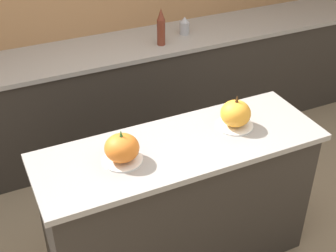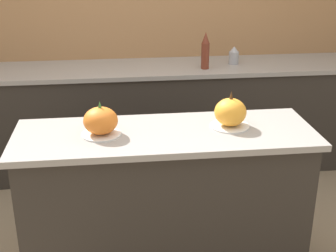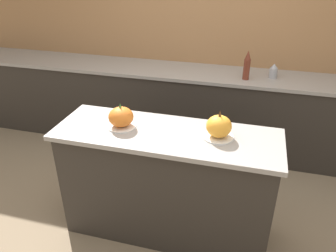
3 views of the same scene
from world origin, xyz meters
The scene contains 7 objects.
wall_back centered at (0.00, 1.75, 1.25)m, with size 8.00×0.06×2.50m.
kitchen_island centered at (0.00, 0.00, 0.46)m, with size 1.62×0.56×0.92m.
back_counter centered at (0.00, 1.42, 0.45)m, with size 6.00×0.60×0.91m.
pumpkin_cake_left centered at (-0.34, 0.00, 0.99)m, with size 0.21×0.21×0.19m.
pumpkin_cake_right centered at (0.36, 0.03, 1.00)m, with size 0.22×0.22×0.20m.
bottle_tall centered at (0.47, 1.30, 1.05)m, with size 0.07×0.07×0.30m.
bottle_short centered at (0.74, 1.42, 0.98)m, with size 0.08×0.08×0.15m.
Camera 2 is at (-0.26, -2.30, 1.88)m, focal length 50.00 mm.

